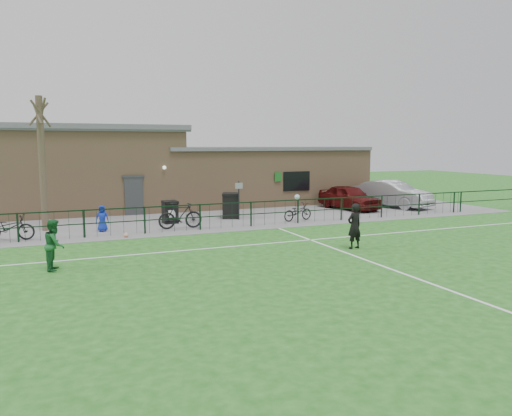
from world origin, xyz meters
name	(u,v)px	position (x,y,z in m)	size (l,w,h in m)	color
ground	(316,267)	(0.00, 0.00, 0.00)	(90.00, 90.00, 0.00)	#1D5C1B
paving_strip	(198,213)	(0.00, 13.50, 0.01)	(34.00, 13.00, 0.02)	slate
pitch_line_touch	(233,229)	(0.00, 7.80, 0.00)	(28.00, 0.10, 0.01)	white
pitch_line_mid	(266,244)	(0.00, 4.00, 0.00)	(28.00, 0.10, 0.01)	white
pitch_line_perp	(368,261)	(2.00, 0.00, 0.00)	(0.10, 16.00, 0.01)	white
perimeter_fence	(231,215)	(0.00, 8.00, 0.60)	(28.00, 0.10, 1.20)	black
bare_tree	(42,164)	(-8.00, 10.50, 3.00)	(0.30, 0.30, 6.00)	#483A2B
wheelie_bin_left	(170,213)	(-2.32, 10.47, 0.53)	(0.67, 0.76, 1.01)	black
wheelie_bin_right	(231,206)	(1.01, 10.87, 0.64)	(0.82, 0.93, 1.24)	black
sign_post	(239,200)	(1.20, 10.14, 1.02)	(0.06, 0.06, 2.00)	black
car_maroon	(349,197)	(8.76, 11.50, 0.75)	(1.72, 4.27, 1.45)	#4E0E0D
car_silver	(392,194)	(11.78, 11.39, 0.84)	(1.74, 4.98, 1.64)	#94969B
bicycle_c	(9,228)	(-9.36, 8.60, 0.54)	(0.69, 1.98, 1.04)	black
bicycle_d	(180,216)	(-2.26, 8.64, 0.63)	(0.57, 2.03, 1.22)	black
bicycle_e	(298,212)	(3.85, 8.70, 0.47)	(0.60, 1.72, 0.91)	black
spectator_child	(102,218)	(-5.65, 9.25, 0.61)	(0.58, 0.38, 1.18)	#122AAA
goalkeeper_kick	(353,225)	(2.67, 1.96, 0.87)	(1.09, 3.78, 1.75)	black
outfield_player	(55,245)	(-7.71, 2.79, 0.80)	(0.78, 0.60, 1.60)	#1A5E2B
ball_ground	(126,235)	(-4.90, 7.44, 0.11)	(0.21, 0.21, 0.21)	silver
clubhouse	(170,172)	(-0.88, 16.50, 2.22)	(24.25, 5.40, 4.96)	tan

